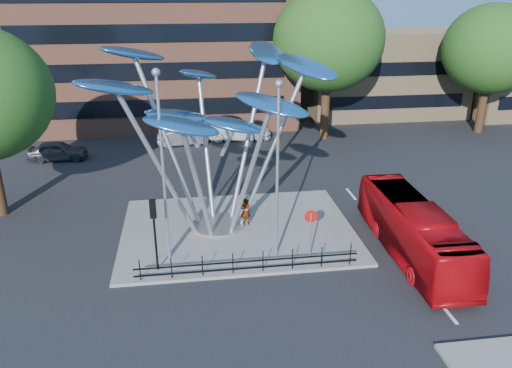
{
  "coord_description": "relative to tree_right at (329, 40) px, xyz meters",
  "views": [
    {
      "loc": [
        -3.34,
        -17.36,
        12.09
      ],
      "look_at": [
        -0.32,
        4.0,
        3.44
      ],
      "focal_mm": 35.0,
      "sensor_mm": 36.0,
      "label": 1
    }
  ],
  "objects": [
    {
      "name": "ground",
      "position": [
        -8.0,
        -22.0,
        -8.04
      ],
      "size": [
        120.0,
        120.0,
        0.0
      ],
      "primitive_type": "plane",
      "color": "black",
      "rests_on": "ground"
    },
    {
      "name": "traffic_island",
      "position": [
        -9.0,
        -16.0,
        -7.96
      ],
      "size": [
        12.0,
        9.0,
        0.15
      ],
      "primitive_type": "cube",
      "color": "slate",
      "rests_on": "ground"
    },
    {
      "name": "low_building_near",
      "position": [
        8.0,
        8.0,
        -4.04
      ],
      "size": [
        15.0,
        8.0,
        8.0
      ],
      "primitive_type": "cube",
      "color": "tan",
      "rests_on": "ground"
    },
    {
      "name": "tree_right",
      "position": [
        0.0,
        0.0,
        0.0
      ],
      "size": [
        8.8,
        8.8,
        12.11
      ],
      "color": "black",
      "rests_on": "ground"
    },
    {
      "name": "tree_far",
      "position": [
        14.0,
        0.0,
        -0.93
      ],
      "size": [
        8.0,
        8.0,
        10.81
      ],
      "color": "black",
      "rests_on": "ground"
    },
    {
      "name": "leaf_sculpture",
      "position": [
        -10.07,
        -15.32,
        -1.16
      ],
      "size": [
        12.72,
        9.54,
        9.51
      ],
      "color": "#9EA0A5",
      "rests_on": "traffic_island"
    },
    {
      "name": "street_lamp_left",
      "position": [
        -12.5,
        -18.5,
        -2.68
      ],
      "size": [
        0.36,
        0.36,
        8.8
      ],
      "color": "#9EA0A5",
      "rests_on": "traffic_island"
    },
    {
      "name": "street_lamp_right",
      "position": [
        -7.5,
        -19.0,
        -2.94
      ],
      "size": [
        0.36,
        0.36,
        8.3
      ],
      "color": "#9EA0A5",
      "rests_on": "traffic_island"
    },
    {
      "name": "traffic_light_island",
      "position": [
        -13.0,
        -19.5,
        -5.42
      ],
      "size": [
        0.28,
        0.18,
        3.42
      ],
      "color": "black",
      "rests_on": "traffic_island"
    },
    {
      "name": "no_entry_sign_island",
      "position": [
        -6.0,
        -19.48,
        -6.22
      ],
      "size": [
        0.6,
        0.1,
        2.45
      ],
      "color": "#9EA0A5",
      "rests_on": "traffic_island"
    },
    {
      "name": "pedestrian_railing_front",
      "position": [
        -9.0,
        -20.3,
        -7.48
      ],
      "size": [
        10.0,
        0.06,
        1.0
      ],
      "color": "black",
      "rests_on": "traffic_island"
    },
    {
      "name": "red_bus",
      "position": [
        -1.03,
        -19.54,
        -6.71
      ],
      "size": [
        2.4,
        9.55,
        2.65
      ],
      "primitive_type": "imported",
      "rotation": [
        0.0,
        0.0,
        -0.02
      ],
      "color": "#B3080E",
      "rests_on": "ground"
    },
    {
      "name": "pedestrian",
      "position": [
        -8.54,
        -15.58,
        -7.13
      ],
      "size": [
        0.57,
        0.39,
        1.52
      ],
      "primitive_type": "imported",
      "rotation": [
        0.0,
        0.0,
        3.09
      ],
      "color": "gray",
      "rests_on": "traffic_island"
    },
    {
      "name": "parked_car_left",
      "position": [
        -20.91,
        -2.69,
        -7.32
      ],
      "size": [
        4.19,
        1.69,
        1.42
      ],
      "primitive_type": "imported",
      "rotation": [
        0.0,
        0.0,
        1.57
      ],
      "color": "#393C3F",
      "rests_on": "ground"
    },
    {
      "name": "parked_car_mid",
      "position": [
        -11.82,
        -0.22,
        -7.37
      ],
      "size": [
        4.19,
        1.99,
        1.33
      ],
      "primitive_type": "imported",
      "rotation": [
        0.0,
        0.0,
        1.72
      ],
      "color": "#929499",
      "rests_on": "ground"
    },
    {
      "name": "parked_car_right",
      "position": [
        -7.24,
        0.9,
        -7.22
      ],
      "size": [
        5.74,
        2.57,
        1.64
      ],
      "primitive_type": "imported",
      "rotation": [
        0.0,
        0.0,
        1.52
      ],
      "color": "white",
      "rests_on": "ground"
    }
  ]
}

